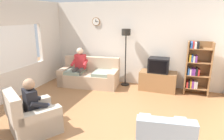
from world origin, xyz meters
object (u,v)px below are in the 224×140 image
(tv, at_px, (159,65))
(person_in_left_armchair, at_px, (36,103))
(person_on_couch, at_px, (79,65))
(tv_stand, at_px, (158,81))
(floor_lamp, at_px, (126,42))
(armchair_near_window, at_px, (33,119))
(couch, at_px, (89,76))
(bookshelf, at_px, (196,68))

(tv, relative_size, person_in_left_armchair, 0.54)
(person_on_couch, bearing_deg, tv_stand, 9.54)
(floor_lamp, xyz_separation_m, armchair_near_window, (-0.95, -3.28, -1.16))
(tv_stand, height_order, person_on_couch, person_on_couch)
(person_on_couch, bearing_deg, person_in_left_armchair, -79.05)
(armchair_near_window, height_order, person_in_left_armchair, person_in_left_armchair)
(couch, height_order, armchair_near_window, same)
(floor_lamp, distance_m, armchair_near_window, 3.61)
(couch, height_order, floor_lamp, floor_lamp)
(person_on_couch, bearing_deg, couch, 20.18)
(bookshelf, xyz_separation_m, floor_lamp, (-2.13, 0.03, 0.66))
(couch, bearing_deg, person_in_left_armchair, -85.44)
(floor_lamp, bearing_deg, couch, -159.94)
(floor_lamp, distance_m, person_in_left_armchair, 3.44)
(floor_lamp, relative_size, person_in_left_armchair, 1.65)
(couch, relative_size, armchair_near_window, 1.70)
(bookshelf, distance_m, person_in_left_armchair, 4.39)
(couch, xyz_separation_m, person_in_left_armchair, (0.22, -2.80, 0.29))
(couch, relative_size, bookshelf, 1.28)
(couch, distance_m, tv, 2.27)
(armchair_near_window, relative_size, person_in_left_armchair, 1.05)
(tv, bearing_deg, floor_lamp, 173.47)
(person_in_left_armchair, bearing_deg, person_on_couch, 100.95)
(couch, xyz_separation_m, person_on_couch, (-0.30, -0.11, 0.39))
(tv, xyz_separation_m, armchair_near_window, (-2.02, -3.16, -0.51))
(tv, distance_m, person_on_couch, 2.53)
(couch, relative_size, floor_lamp, 1.08)
(bookshelf, height_order, armchair_near_window, bookshelf)
(tv, bearing_deg, tv_stand, 90.00)
(person_in_left_armchair, bearing_deg, tv_stand, 57.57)
(tv, height_order, floor_lamp, floor_lamp)
(tv, bearing_deg, bookshelf, 5.00)
(floor_lamp, bearing_deg, person_in_left_armchair, -105.62)
(person_in_left_armchair, bearing_deg, armchair_near_window, -122.44)
(tv_stand, distance_m, armchair_near_window, 3.77)
(bookshelf, relative_size, person_in_left_armchair, 1.39)
(tv, relative_size, armchair_near_window, 0.51)
(couch, distance_m, bookshelf, 3.31)
(tv, height_order, armchair_near_window, tv)
(tv_stand, relative_size, bookshelf, 0.71)
(person_on_couch, bearing_deg, tv, 8.99)
(floor_lamp, height_order, armchair_near_window, floor_lamp)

